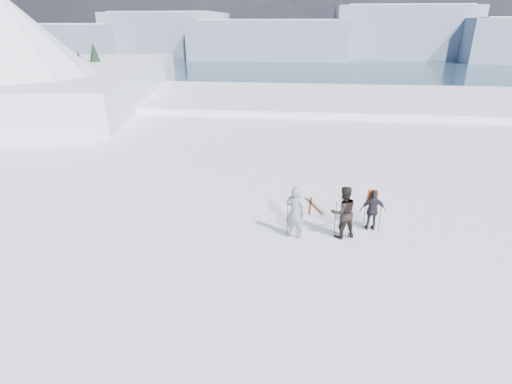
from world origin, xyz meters
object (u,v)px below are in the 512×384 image
Objects in this scene: skier_grey at (295,212)px; skier_dark at (343,212)px; skier_pack at (373,210)px; skis_loose at (312,206)px.

skier_dark is (1.67, 0.20, -0.00)m from skier_grey.
skier_grey is at bearing 13.25° from skier_pack.
skier_grey reaches higher than skis_loose.
skier_grey reaches higher than skier_pack.
skier_grey is 2.91m from skis_loose.
skier_dark reaches higher than skis_loose.
skis_loose is (-1.00, 2.46, -0.95)m from skier_dark.
skier_grey is at bearing -13.82° from skier_dark.
skier_dark is 1.32m from skier_pack.
skier_pack is 0.92× the size of skis_loose.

